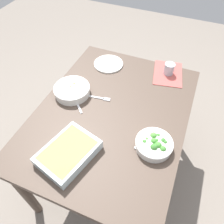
{
  "coord_description": "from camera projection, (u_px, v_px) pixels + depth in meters",
  "views": [
    {
      "loc": [
        0.81,
        0.33,
        1.77
      ],
      "look_at": [
        0.0,
        0.0,
        0.74
      ],
      "focal_mm": 35.15,
      "sensor_mm": 36.0,
      "label": 1
    }
  ],
  "objects": [
    {
      "name": "stew_bowl",
      "position": [
        72.0,
        90.0,
        1.43
      ],
      "size": [
        0.24,
        0.24,
        0.06
      ],
      "color": "silver",
      "rests_on": "dining_table"
    },
    {
      "name": "broccoli_bowl",
      "position": [
        154.0,
        144.0,
        1.17
      ],
      "size": [
        0.2,
        0.2,
        0.07
      ],
      "color": "silver",
      "rests_on": "dining_table"
    },
    {
      "name": "baking_dish",
      "position": [
        68.0,
        153.0,
        1.13
      ],
      "size": [
        0.35,
        0.29,
        0.06
      ],
      "color": "silver",
      "rests_on": "dining_table"
    },
    {
      "name": "dining_table",
      "position": [
        112.0,
        121.0,
        1.42
      ],
      "size": [
        1.2,
        0.9,
        0.74
      ],
      "color": "#4C3D33",
      "rests_on": "ground_plane"
    },
    {
      "name": "spoon_by_broccoli",
      "position": [
        145.0,
        147.0,
        1.18
      ],
      "size": [
        0.09,
        0.17,
        0.01
      ],
      "color": "silver",
      "rests_on": "dining_table"
    },
    {
      "name": "drink_cup",
      "position": [
        169.0,
        69.0,
        1.56
      ],
      "size": [
        0.07,
        0.07,
        0.08
      ],
      "color": "#B2BCC6",
      "rests_on": "dining_table"
    },
    {
      "name": "placemat",
      "position": [
        168.0,
        73.0,
        1.59
      ],
      "size": [
        0.31,
        0.25,
        0.0
      ],
      "primitive_type": "cube",
      "rotation": [
        0.0,
        0.0,
        0.19
      ],
      "color": "#B24C47",
      "rests_on": "dining_table"
    },
    {
      "name": "ground_plane",
      "position": [
        112.0,
        167.0,
        1.91
      ],
      "size": [
        6.0,
        6.0,
        0.0
      ],
      "primitive_type": "plane",
      "color": "slate"
    },
    {
      "name": "fork_on_table",
      "position": [
        99.0,
        98.0,
        1.43
      ],
      "size": [
        0.04,
        0.18,
        0.01
      ],
      "color": "silver",
      "rests_on": "dining_table"
    },
    {
      "name": "side_plate",
      "position": [
        109.0,
        64.0,
        1.66
      ],
      "size": [
        0.22,
        0.22,
        0.01
      ],
      "primitive_type": "cylinder",
      "color": "silver",
      "rests_on": "dining_table"
    },
    {
      "name": "spoon_by_stew",
      "position": [
        76.0,
        101.0,
        1.41
      ],
      "size": [
        0.14,
        0.14,
        0.01
      ],
      "color": "silver",
      "rests_on": "dining_table"
    }
  ]
}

